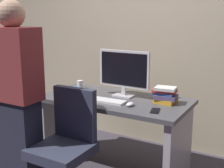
{
  "coord_description": "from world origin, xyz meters",
  "views": [
    {
      "loc": [
        1.38,
        -2.46,
        1.51
      ],
      "look_at": [
        0.0,
        -0.05,
        0.89
      ],
      "focal_mm": 48.33,
      "sensor_mm": 36.0,
      "label": 1
    }
  ],
  "objects_px": {
    "desk": "(115,120)",
    "book_stack": "(165,95)",
    "office_chair": "(66,152)",
    "mouse": "(130,104)",
    "person_at_desk": "(17,101)",
    "cup_by_monitor": "(80,85)",
    "cup_near_keyboard": "(74,91)",
    "monitor": "(124,71)",
    "keyboard": "(103,100)",
    "cell_phone": "(155,111)"
  },
  "relations": [
    {
      "from": "person_at_desk",
      "to": "desk",
      "type": "bearing_deg",
      "value": 59.82
    },
    {
      "from": "office_chair",
      "to": "keyboard",
      "type": "bearing_deg",
      "value": 84.91
    },
    {
      "from": "person_at_desk",
      "to": "cup_by_monitor",
      "type": "bearing_deg",
      "value": 93.55
    },
    {
      "from": "keyboard",
      "to": "cup_by_monitor",
      "type": "relative_size",
      "value": 4.81
    },
    {
      "from": "office_chair",
      "to": "book_stack",
      "type": "bearing_deg",
      "value": 53.09
    },
    {
      "from": "person_at_desk",
      "to": "cell_phone",
      "type": "bearing_deg",
      "value": 32.34
    },
    {
      "from": "person_at_desk",
      "to": "book_stack",
      "type": "relative_size",
      "value": 7.16
    },
    {
      "from": "monitor",
      "to": "cup_near_keyboard",
      "type": "relative_size",
      "value": 5.98
    },
    {
      "from": "desk",
      "to": "office_chair",
      "type": "relative_size",
      "value": 1.53
    },
    {
      "from": "cell_phone",
      "to": "desk",
      "type": "bearing_deg",
      "value": 144.88
    },
    {
      "from": "monitor",
      "to": "cell_phone",
      "type": "xyz_separation_m",
      "value": [
        0.45,
        -0.29,
        -0.25
      ]
    },
    {
      "from": "cup_by_monitor",
      "to": "person_at_desk",
      "type": "bearing_deg",
      "value": -86.45
    },
    {
      "from": "keyboard",
      "to": "monitor",
      "type": "bearing_deg",
      "value": 70.47
    },
    {
      "from": "desk",
      "to": "monitor",
      "type": "distance_m",
      "value": 0.5
    },
    {
      "from": "person_at_desk",
      "to": "cup_by_monitor",
      "type": "relative_size",
      "value": 18.33
    },
    {
      "from": "person_at_desk",
      "to": "cup_near_keyboard",
      "type": "bearing_deg",
      "value": 83.8
    },
    {
      "from": "person_at_desk",
      "to": "book_stack",
      "type": "xyz_separation_m",
      "value": [
        0.95,
        0.88,
        -0.03
      ]
    },
    {
      "from": "mouse",
      "to": "book_stack",
      "type": "height_order",
      "value": "book_stack"
    },
    {
      "from": "office_chair",
      "to": "keyboard",
      "type": "distance_m",
      "value": 0.61
    },
    {
      "from": "person_at_desk",
      "to": "monitor",
      "type": "height_order",
      "value": "person_at_desk"
    },
    {
      "from": "cell_phone",
      "to": "mouse",
      "type": "bearing_deg",
      "value": 159.45
    },
    {
      "from": "monitor",
      "to": "cup_by_monitor",
      "type": "distance_m",
      "value": 0.61
    },
    {
      "from": "desk",
      "to": "person_at_desk",
      "type": "xyz_separation_m",
      "value": [
        -0.46,
        -0.8,
        0.33
      ]
    },
    {
      "from": "mouse",
      "to": "cup_by_monitor",
      "type": "relative_size",
      "value": 1.12
    },
    {
      "from": "person_at_desk",
      "to": "cup_near_keyboard",
      "type": "distance_m",
      "value": 0.68
    },
    {
      "from": "cup_by_monitor",
      "to": "keyboard",
      "type": "bearing_deg",
      "value": -32.11
    },
    {
      "from": "mouse",
      "to": "monitor",
      "type": "bearing_deg",
      "value": 127.73
    },
    {
      "from": "monitor",
      "to": "book_stack",
      "type": "relative_size",
      "value": 2.36
    },
    {
      "from": "desk",
      "to": "cup_by_monitor",
      "type": "xyz_separation_m",
      "value": [
        -0.52,
        0.16,
        0.27
      ]
    },
    {
      "from": "desk",
      "to": "cell_phone",
      "type": "height_order",
      "value": "cell_phone"
    },
    {
      "from": "desk",
      "to": "cup_by_monitor",
      "type": "height_order",
      "value": "cup_by_monitor"
    },
    {
      "from": "cup_near_keyboard",
      "to": "cup_by_monitor",
      "type": "distance_m",
      "value": 0.31
    },
    {
      "from": "desk",
      "to": "book_stack",
      "type": "bearing_deg",
      "value": 9.87
    },
    {
      "from": "monitor",
      "to": "person_at_desk",
      "type": "bearing_deg",
      "value": -119.7
    },
    {
      "from": "person_at_desk",
      "to": "monitor",
      "type": "bearing_deg",
      "value": 60.3
    },
    {
      "from": "office_chair",
      "to": "cup_near_keyboard",
      "type": "xyz_separation_m",
      "value": [
        -0.31,
        0.54,
        0.35
      ]
    },
    {
      "from": "cup_near_keyboard",
      "to": "monitor",
      "type": "bearing_deg",
      "value": 26.95
    },
    {
      "from": "keyboard",
      "to": "book_stack",
      "type": "relative_size",
      "value": 1.88
    },
    {
      "from": "monitor",
      "to": "cup_near_keyboard",
      "type": "bearing_deg",
      "value": -153.05
    },
    {
      "from": "cell_phone",
      "to": "book_stack",
      "type": "bearing_deg",
      "value": 78.47
    },
    {
      "from": "keyboard",
      "to": "mouse",
      "type": "distance_m",
      "value": 0.28
    },
    {
      "from": "cup_by_monitor",
      "to": "cup_near_keyboard",
      "type": "bearing_deg",
      "value": -64.73
    },
    {
      "from": "person_at_desk",
      "to": "mouse",
      "type": "distance_m",
      "value": 0.96
    },
    {
      "from": "cup_by_monitor",
      "to": "cell_phone",
      "type": "height_order",
      "value": "cup_by_monitor"
    },
    {
      "from": "office_chair",
      "to": "mouse",
      "type": "bearing_deg",
      "value": 56.75
    },
    {
      "from": "desk",
      "to": "book_stack",
      "type": "xyz_separation_m",
      "value": [
        0.48,
        0.08,
        0.3
      ]
    },
    {
      "from": "desk",
      "to": "cup_by_monitor",
      "type": "relative_size",
      "value": 16.05
    },
    {
      "from": "keyboard",
      "to": "mouse",
      "type": "bearing_deg",
      "value": -3.76
    },
    {
      "from": "office_chair",
      "to": "monitor",
      "type": "distance_m",
      "value": 0.96
    },
    {
      "from": "office_chair",
      "to": "cup_near_keyboard",
      "type": "height_order",
      "value": "office_chair"
    }
  ]
}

